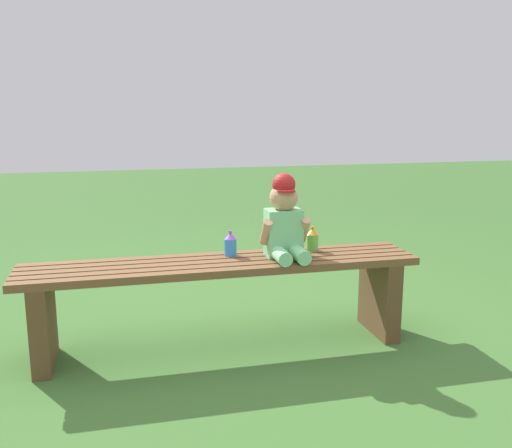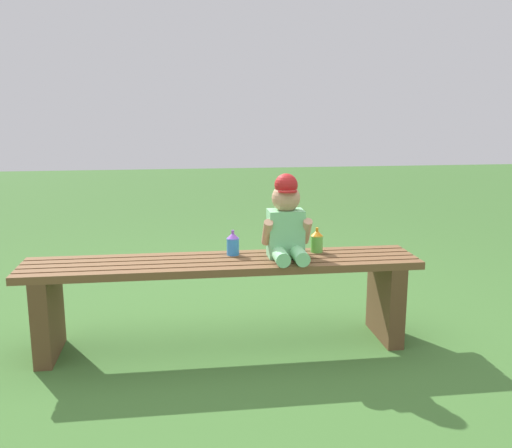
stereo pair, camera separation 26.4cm
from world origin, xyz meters
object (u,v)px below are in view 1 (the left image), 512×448
Objects in this scene: park_bench at (222,288)px; sippy_cup_left at (230,244)px; child_figure at (285,221)px; sippy_cup_right at (312,239)px.

park_bench is 0.22m from sippy_cup_left.
sippy_cup_left is at bearing 55.96° from park_bench.
sippy_cup_left is (0.06, 0.08, 0.19)m from park_bench.
child_figure is (0.31, 0.00, 0.31)m from park_bench.
sippy_cup_right is (0.17, 0.08, -0.12)m from child_figure.
child_figure is 0.29m from sippy_cup_left.
child_figure reaches higher than sippy_cup_left.
child_figure is at bearing 0.52° from park_bench.
park_bench is 15.12× the size of sippy_cup_right.
child_figure is at bearing -18.18° from sippy_cup_left.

